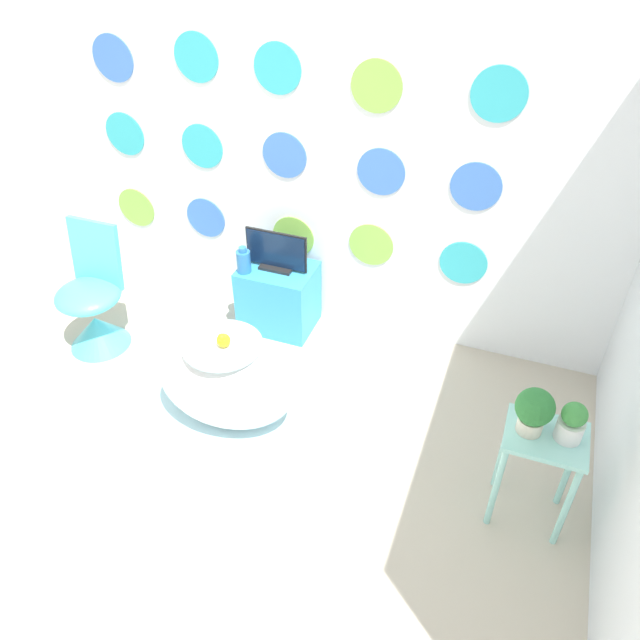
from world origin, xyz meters
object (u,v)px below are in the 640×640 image
object	(u,v)px
tv	(276,253)
potted_plant_left	(534,410)
bathtub	(227,379)
vase	(244,261)
chair	(94,311)
potted_plant_right	(572,422)

from	to	relation	value
tv	potted_plant_left	world-z (taller)	potted_plant_left
bathtub	vase	distance (m)	0.86
tv	vase	distance (m)	0.22
bathtub	chair	size ratio (longest dim) A/B	0.97
chair	potted_plant_right	xyz separation A→B (m)	(2.88, -0.36, 0.40)
potted_plant_right	bathtub	bearing A→B (deg)	177.60
vase	potted_plant_right	world-z (taller)	potted_plant_right
chair	vase	xyz separation A→B (m)	(0.85, 0.50, 0.28)
chair	vase	distance (m)	1.03
vase	potted_plant_right	distance (m)	2.20
vase	potted_plant_right	size ratio (longest dim) A/B	0.89
bathtub	tv	distance (m)	0.94
vase	potted_plant_left	distance (m)	2.06
bathtub	potted_plant_right	xyz separation A→B (m)	(1.77, -0.07, 0.39)
tv	potted_plant_left	xyz separation A→B (m)	(1.68, -0.98, 0.12)
tv	chair	bearing A→B (deg)	-149.51
potted_plant_left	potted_plant_right	size ratio (longest dim) A/B	1.16
vase	potted_plant_right	bearing A→B (deg)	-22.90
tv	vase	world-z (taller)	tv
chair	potted_plant_left	world-z (taller)	chair
bathtub	potted_plant_left	size ratio (longest dim) A/B	3.43
bathtub	vase	size ratio (longest dim) A/B	4.46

